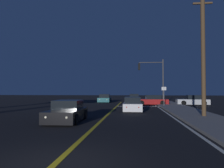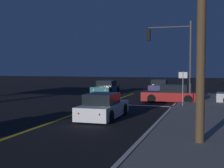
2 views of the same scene
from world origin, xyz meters
name	(u,v)px [view 1 (image 1 of 2)]	position (x,y,z in m)	size (l,w,h in m)	color
ground_plane	(53,166)	(0.00, 0.00, 0.00)	(160.00, 160.00, 0.00)	black
sidewalk_right	(196,115)	(6.81, 11.25, 0.07)	(3.20, 40.48, 0.15)	gray
lane_line_center	(107,115)	(0.00, 11.25, 0.01)	(0.20, 38.24, 0.01)	gold
lane_line_edge_right	(171,116)	(4.96, 11.25, 0.01)	(0.16, 38.24, 0.01)	silver
stop_bar	(138,106)	(2.61, 20.99, 0.01)	(5.21, 0.50, 0.01)	silver
car_parked_curb_red	(152,101)	(4.55, 23.93, 0.58)	(4.48, 2.14, 1.34)	maroon
car_side_waiting_teal	(105,99)	(-2.71, 29.54, 0.58)	(2.09, 4.43, 1.34)	#195960
car_following_oncoming_navy	(134,98)	(2.16, 33.68, 0.58)	(2.00, 4.65, 1.34)	navy
car_distant_tail_white	(133,105)	(1.99, 15.07, 0.58)	(1.83, 4.40, 1.34)	silver
car_lead_oncoming_silver	(193,101)	(10.05, 24.19, 0.58)	(4.22, 2.13, 1.34)	#B2B5BA
car_mid_block_black	(67,112)	(-2.11, 7.76, 0.58)	(2.05, 4.18, 1.34)	black
traffic_signal_near_right	(154,75)	(4.86, 23.29, 4.04)	(3.40, 0.28, 6.12)	#38383D
utility_pole_right	(203,48)	(7.11, 10.42, 5.04)	(1.64, 0.31, 9.72)	#4C3823
street_sign_corner	(164,93)	(5.71, 20.49, 1.64)	(0.56, 0.11, 2.44)	slate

